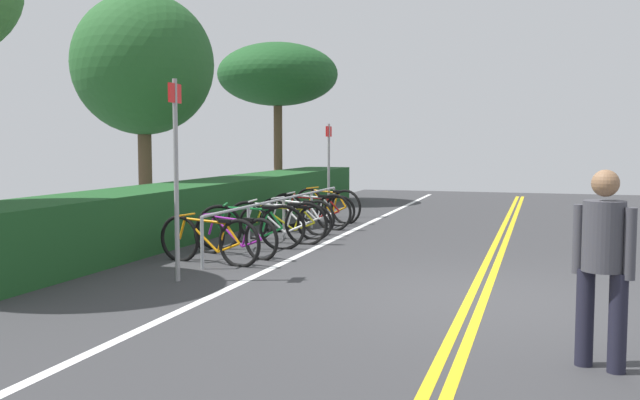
# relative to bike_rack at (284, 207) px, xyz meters

# --- Properties ---
(ground_plane) EXTENTS (34.86, 11.25, 0.05)m
(ground_plane) POSITION_rel_bike_rack_xyz_m (-4.01, -3.83, -0.61)
(ground_plane) COLOR #353538
(centre_line_yellow_inner) EXTENTS (31.37, 0.10, 0.00)m
(centre_line_yellow_inner) POSITION_rel_bike_rack_xyz_m (-4.01, -3.91, -0.58)
(centre_line_yellow_inner) COLOR gold
(centre_line_yellow_inner) RESTS_ON ground_plane
(centre_line_yellow_outer) EXTENTS (31.37, 0.10, 0.00)m
(centre_line_yellow_outer) POSITION_rel_bike_rack_xyz_m (-4.01, -3.75, -0.58)
(centre_line_yellow_outer) COLOR gold
(centre_line_yellow_outer) RESTS_ON ground_plane
(bike_lane_stripe_white) EXTENTS (31.37, 0.12, 0.00)m
(bike_lane_stripe_white) POSITION_rel_bike_rack_xyz_m (-4.01, -0.90, -0.58)
(bike_lane_stripe_white) COLOR white
(bike_lane_stripe_white) RESTS_ON ground_plane
(bike_rack) EXTENTS (6.60, 0.05, 0.76)m
(bike_rack) POSITION_rel_bike_rack_xyz_m (0.00, 0.00, 0.00)
(bike_rack) COLOR #9EA0A5
(bike_rack) RESTS_ON ground_plane
(bicycle_0) EXTENTS (0.49, 1.77, 0.73)m
(bicycle_0) POSITION_rel_bike_rack_xyz_m (-2.84, 0.11, -0.24)
(bicycle_0) COLOR black
(bicycle_0) RESTS_ON ground_plane
(bicycle_1) EXTENTS (0.67, 1.69, 0.69)m
(bicycle_1) POSITION_rel_bike_rack_xyz_m (-2.12, 0.03, -0.26)
(bicycle_1) COLOR black
(bicycle_1) RESTS_ON ground_plane
(bicycle_2) EXTENTS (0.65, 1.75, 0.79)m
(bicycle_2) POSITION_rel_bike_rack_xyz_m (-1.38, 0.07, -0.21)
(bicycle_2) COLOR black
(bicycle_2) RESTS_ON ground_plane
(bicycle_3) EXTENTS (0.46, 1.84, 0.79)m
(bicycle_3) POSITION_rel_bike_rack_xyz_m (-0.63, -0.10, -0.21)
(bicycle_3) COLOR black
(bicycle_3) RESTS_ON ground_plane
(bicycle_4) EXTENTS (0.60, 1.68, 0.68)m
(bicycle_4) POSITION_rel_bike_rack_xyz_m (-0.06, -0.06, -0.26)
(bicycle_4) COLOR black
(bicycle_4) RESTS_ON ground_plane
(bicycle_5) EXTENTS (0.51, 1.70, 0.72)m
(bicycle_5) POSITION_rel_bike_rack_xyz_m (0.75, 0.03, -0.24)
(bicycle_5) COLOR black
(bicycle_5) RESTS_ON ground_plane
(bicycle_6) EXTENTS (0.46, 1.76, 0.78)m
(bicycle_6) POSITION_rel_bike_rack_xyz_m (1.45, -0.02, -0.22)
(bicycle_6) COLOR black
(bicycle_6) RESTS_ON ground_plane
(bicycle_7) EXTENTS (0.54, 1.73, 0.70)m
(bicycle_7) POSITION_rel_bike_rack_xyz_m (2.04, 0.08, -0.25)
(bicycle_7) COLOR black
(bicycle_7) RESTS_ON ground_plane
(bicycle_8) EXTENTS (0.61, 1.69, 0.79)m
(bicycle_8) POSITION_rel_bike_rack_xyz_m (2.81, 0.02, -0.21)
(bicycle_8) COLOR black
(bicycle_8) RESTS_ON ground_plane
(pedestrian) EXTENTS (0.32, 0.45, 1.57)m
(pedestrian) POSITION_rel_bike_rack_xyz_m (-6.29, -4.97, 0.31)
(pedestrian) COLOR #1E1E2D
(pedestrian) RESTS_ON ground_plane
(sign_post_near) EXTENTS (0.36, 0.07, 2.56)m
(sign_post_near) POSITION_rel_bike_rack_xyz_m (-4.14, -0.09, 0.94)
(sign_post_near) COLOR gray
(sign_post_near) RESTS_ON ground_plane
(sign_post_far) EXTENTS (0.36, 0.06, 2.19)m
(sign_post_far) POSITION_rel_bike_rack_xyz_m (3.75, 0.27, 0.74)
(sign_post_far) COLOR gray
(sign_post_far) RESTS_ON ground_plane
(hedge_backdrop) EXTENTS (15.55, 1.35, 0.98)m
(hedge_backdrop) POSITION_rel_bike_rack_xyz_m (1.50, 1.93, -0.09)
(hedge_backdrop) COLOR #1C4C21
(hedge_backdrop) RESTS_ON ground_plane
(tree_mid) EXTENTS (2.94, 2.94, 4.86)m
(tree_mid) POSITION_rel_bike_rack_xyz_m (1.06, 3.52, 2.79)
(tree_mid) COLOR brown
(tree_mid) RESTS_ON ground_plane
(tree_far_right) EXTENTS (3.47, 3.47, 4.61)m
(tree_far_right) POSITION_rel_bike_rack_xyz_m (7.21, 2.85, 3.11)
(tree_far_right) COLOR brown
(tree_far_right) RESTS_ON ground_plane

